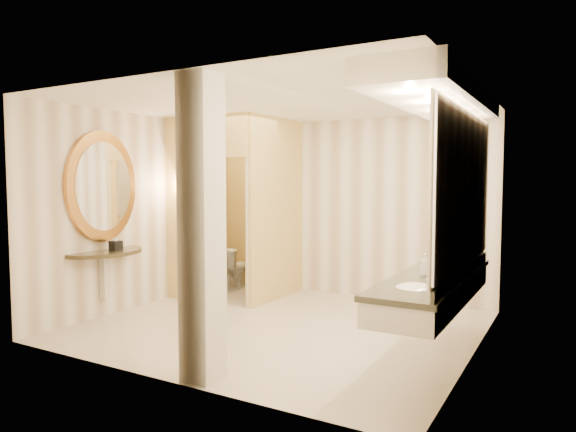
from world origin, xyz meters
name	(u,v)px	position (x,y,z in m)	size (l,w,h in m)	color
floor	(280,325)	(0.00, 0.00, 0.00)	(4.50, 4.50, 0.00)	beige
ceiling	(280,103)	(0.00, 0.00, 2.70)	(4.50, 4.50, 0.00)	white
wall_back	(345,208)	(0.00, 2.00, 1.35)	(4.50, 0.02, 2.70)	white
wall_front	(163,230)	(0.00, -2.00, 1.35)	(4.50, 0.02, 2.70)	white
wall_left	(144,210)	(-2.25, 0.00, 1.35)	(0.02, 4.00, 2.70)	white
wall_right	(475,224)	(2.25, 0.00, 1.35)	(0.02, 4.00, 2.70)	white
toilet_closet	(249,207)	(-1.11, 0.97, 1.39)	(1.50, 1.55, 2.70)	#EAD77A
wall_sconce	(181,183)	(-1.93, 0.43, 1.73)	(0.14, 0.14, 0.42)	#BE8A3D
vanity	(439,196)	(1.98, -0.40, 1.63)	(0.75, 2.61, 2.09)	beige
console_shelf	(102,214)	(-2.21, -0.77, 1.35)	(1.09, 1.09, 2.00)	black
pillar	(202,229)	(0.26, -1.80, 1.35)	(0.31, 0.31, 2.70)	beige
tissue_box	(116,246)	(-2.01, -0.74, 0.94)	(0.13, 0.13, 0.13)	black
toilet	(233,267)	(-1.78, 1.48, 0.35)	(0.39, 0.68, 0.70)	white
soap_bottle_a	(443,264)	(1.97, -0.12, 0.93)	(0.05, 0.06, 0.12)	beige
soap_bottle_b	(430,266)	(1.88, -0.28, 0.94)	(0.10, 0.10, 0.12)	silver
soap_bottle_c	(424,265)	(1.89, -0.53, 0.98)	(0.08, 0.08, 0.21)	#C6B28C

